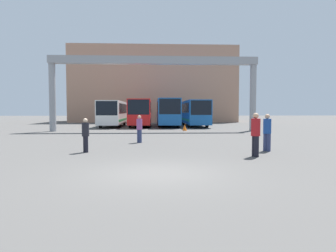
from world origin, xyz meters
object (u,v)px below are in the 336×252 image
at_px(bus_slot_3, 194,112).
at_px(pedestrian_mid_left, 256,134).
at_px(pedestrian_near_left, 267,131).
at_px(pedestrian_mid_right, 86,134).
at_px(pedestrian_far_center, 139,128).
at_px(bus_slot_0, 113,112).
at_px(traffic_cone, 185,127).
at_px(bus_slot_1, 141,111).
at_px(bus_slot_2, 167,111).

bearing_deg(bus_slot_3, pedestrian_mid_left, -91.76).
xyz_separation_m(pedestrian_near_left, pedestrian_mid_left, (-1.13, -1.64, 0.04)).
bearing_deg(pedestrian_near_left, pedestrian_mid_right, 46.76).
height_order(bus_slot_3, pedestrian_mid_right, bus_slot_3).
distance_m(pedestrian_mid_right, pedestrian_mid_left, 7.66).
bearing_deg(bus_slot_3, pedestrian_near_left, -89.06).
bearing_deg(pedestrian_far_center, pedestrian_mid_right, 107.07).
bearing_deg(bus_slot_0, traffic_cone, -45.30).
height_order(pedestrian_near_left, traffic_cone, pedestrian_near_left).
bearing_deg(pedestrian_far_center, traffic_cone, -63.36).
height_order(bus_slot_1, pedestrian_mid_left, bus_slot_1).
bearing_deg(pedestrian_mid_right, traffic_cone, -56.65).
xyz_separation_m(bus_slot_0, bus_slot_3, (9.96, 0.35, 0.04)).
height_order(pedestrian_far_center, pedestrian_mid_left, pedestrian_mid_left).
bearing_deg(pedestrian_far_center, bus_slot_0, -30.97).
bearing_deg(pedestrian_far_center, bus_slot_1, -41.05).
bearing_deg(pedestrian_mid_left, bus_slot_3, -12.56).
bearing_deg(pedestrian_far_center, pedestrian_mid_left, 178.85).
xyz_separation_m(pedestrian_mid_right, traffic_cone, (6.18, 14.62, -0.54)).
height_order(bus_slot_0, bus_slot_2, bus_slot_2).
xyz_separation_m(pedestrian_mid_right, pedestrian_mid_left, (7.48, -1.66, 0.14)).
bearing_deg(bus_slot_3, bus_slot_1, -177.69).
xyz_separation_m(bus_slot_2, bus_slot_3, (3.32, -0.28, -0.10)).
height_order(bus_slot_1, pedestrian_near_left, bus_slot_1).
xyz_separation_m(pedestrian_mid_left, traffic_cone, (-1.30, 16.28, -0.68)).
xyz_separation_m(bus_slot_3, traffic_cone, (-2.06, -8.33, -1.49)).
relative_size(bus_slot_3, pedestrian_near_left, 6.13).
bearing_deg(traffic_cone, pedestrian_mid_left, -85.44).
bearing_deg(traffic_cone, bus_slot_0, 134.70).
distance_m(bus_slot_3, traffic_cone, 8.71).
bearing_deg(bus_slot_0, pedestrian_mid_right, -85.65).
distance_m(bus_slot_0, bus_slot_1, 3.32).
bearing_deg(bus_slot_2, pedestrian_near_left, -80.97).
bearing_deg(bus_slot_0, pedestrian_far_center, -77.73).
bearing_deg(bus_slot_2, pedestrian_far_center, -97.74).
bearing_deg(pedestrian_mid_right, bus_slot_3, -53.48).
height_order(bus_slot_0, traffic_cone, bus_slot_0).
relative_size(bus_slot_2, traffic_cone, 19.03).
xyz_separation_m(bus_slot_1, pedestrian_far_center, (0.71, -18.63, -0.96)).
distance_m(pedestrian_mid_left, traffic_cone, 16.34).
bearing_deg(bus_slot_1, bus_slot_2, 9.41).
xyz_separation_m(bus_slot_0, pedestrian_far_center, (4.03, -18.54, -0.87)).
xyz_separation_m(pedestrian_near_left, pedestrian_far_center, (-6.30, 4.08, -0.07)).
bearing_deg(bus_slot_0, pedestrian_near_left, -65.45).
relative_size(bus_slot_0, pedestrian_near_left, 5.74).
bearing_deg(bus_slot_0, bus_slot_3, 2.01).
bearing_deg(bus_slot_2, bus_slot_1, -170.59).
distance_m(bus_slot_3, pedestrian_mid_right, 24.41).
relative_size(pedestrian_mid_left, traffic_cone, 3.06).
bearing_deg(pedestrian_near_left, bus_slot_3, -42.20).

